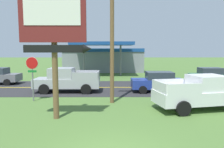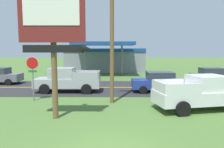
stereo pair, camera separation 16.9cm
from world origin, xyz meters
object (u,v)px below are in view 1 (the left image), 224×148
(utility_pole, at_px, (112,20))
(car_blue_far_lane, at_px, (158,82))
(motel_sign, at_px, (54,30))
(pickup_white_parked_on_lawn, at_px, (201,93))
(gas_station, at_px, (104,59))
(stop_sign, at_px, (32,71))
(car_green_near_lane, at_px, (211,76))
(pickup_silver_on_road, at_px, (67,80))

(utility_pole, xyz_separation_m, car_blue_far_lane, (3.74, 3.63, -4.41))
(motel_sign, relative_size, pickup_white_parked_on_lawn, 1.16)
(motel_sign, relative_size, car_blue_far_lane, 1.52)
(motel_sign, height_order, gas_station, motel_sign)
(stop_sign, height_order, utility_pole, utility_pole)
(pickup_white_parked_on_lawn, relative_size, car_blue_far_lane, 1.31)
(stop_sign, relative_size, pickup_white_parked_on_lawn, 0.54)
(gas_station, relative_size, car_blue_far_lane, 2.86)
(pickup_white_parked_on_lawn, xyz_separation_m, car_green_near_lane, (4.82, 9.20, -0.13))
(stop_sign, height_order, gas_station, gas_station)
(motel_sign, relative_size, utility_pole, 0.65)
(motel_sign, xyz_separation_m, car_green_near_lane, (12.67, 11.01, -3.51))
(gas_station, relative_size, pickup_white_parked_on_lawn, 2.19)
(pickup_white_parked_on_lawn, distance_m, pickup_silver_on_road, 10.20)
(stop_sign, relative_size, gas_station, 0.25)
(pickup_white_parked_on_lawn, bearing_deg, gas_station, 105.93)
(pickup_white_parked_on_lawn, bearing_deg, stop_sign, 168.89)
(utility_pole, xyz_separation_m, pickup_silver_on_road, (-3.66, 3.63, -4.28))
(utility_pole, xyz_separation_m, pickup_white_parked_on_lawn, (5.11, -1.57, -4.28))
(motel_sign, xyz_separation_m, utility_pole, (2.74, 3.38, 0.90))
(motel_sign, xyz_separation_m, gas_station, (1.55, 23.89, -2.40))
(pickup_white_parked_on_lawn, bearing_deg, car_blue_far_lane, 104.69)
(stop_sign, bearing_deg, gas_station, 78.53)
(pickup_white_parked_on_lawn, bearing_deg, utility_pole, 162.92)
(pickup_white_parked_on_lawn, relative_size, car_green_near_lane, 1.31)
(utility_pole, relative_size, gas_station, 0.82)
(utility_pole, bearing_deg, stop_sign, 174.92)
(pickup_silver_on_road, bearing_deg, utility_pole, -44.75)
(pickup_silver_on_road, xyz_separation_m, car_green_near_lane, (13.59, 4.00, -0.13))
(car_green_near_lane, bearing_deg, stop_sign, -154.76)
(motel_sign, distance_m, car_blue_far_lane, 10.18)
(motel_sign, bearing_deg, car_blue_far_lane, 47.20)
(utility_pole, relative_size, pickup_silver_on_road, 1.89)
(motel_sign, distance_m, car_green_near_lane, 17.15)
(pickup_silver_on_road, bearing_deg, car_green_near_lane, 16.40)
(motel_sign, xyz_separation_m, car_blue_far_lane, (6.49, 7.01, -3.51))
(motel_sign, relative_size, pickup_silver_on_road, 1.23)
(utility_pole, xyz_separation_m, gas_station, (-1.20, 20.52, -3.30))
(pickup_silver_on_road, distance_m, car_blue_far_lane, 7.41)
(stop_sign, relative_size, car_blue_far_lane, 0.70)
(utility_pole, distance_m, car_green_near_lane, 13.28)
(car_green_near_lane, xyz_separation_m, car_blue_far_lane, (-6.19, -4.00, 0.00))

